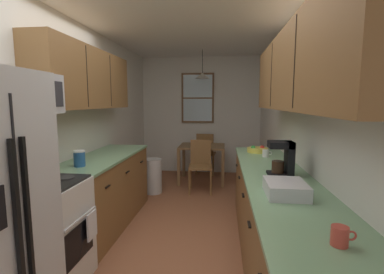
# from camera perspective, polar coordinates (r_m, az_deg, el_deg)

# --- Properties ---
(ground_plane) EXTENTS (12.00, 12.00, 0.00)m
(ground_plane) POSITION_cam_1_polar(r_m,az_deg,el_deg) (3.87, -1.49, -16.70)
(ground_plane) COLOR #995B3D
(wall_left) EXTENTS (0.10, 9.00, 2.55)m
(wall_left) POSITION_cam_1_polar(r_m,az_deg,el_deg) (3.97, -21.25, 2.46)
(wall_left) COLOR silver
(wall_left) RESTS_ON ground
(wall_right) EXTENTS (0.10, 9.00, 2.55)m
(wall_right) POSITION_cam_1_polar(r_m,az_deg,el_deg) (3.62, 20.12, 2.10)
(wall_right) COLOR silver
(wall_right) RESTS_ON ground
(wall_back) EXTENTS (4.40, 0.10, 2.55)m
(wall_back) POSITION_cam_1_polar(r_m,az_deg,el_deg) (6.18, 1.84, 4.48)
(wall_back) COLOR silver
(wall_back) RESTS_ON ground
(ceiling_slab) EXTENTS (4.40, 9.00, 0.08)m
(ceiling_slab) POSITION_cam_1_polar(r_m,az_deg,el_deg) (3.68, -1.63, 23.28)
(ceiling_slab) COLOR white
(stove_range) EXTENTS (0.66, 0.62, 1.10)m
(stove_range) POSITION_cam_1_polar(r_m,az_deg,el_deg) (2.75, -28.40, -17.27)
(stove_range) COLOR white
(stove_range) RESTS_ON ground
(microwave_over_range) EXTENTS (0.39, 0.63, 0.33)m
(microwave_over_range) POSITION_cam_1_polar(r_m,az_deg,el_deg) (2.59, -32.05, 7.64)
(microwave_over_range) COLOR silver
(counter_left) EXTENTS (0.64, 1.84, 0.90)m
(counter_left) POSITION_cam_1_polar(r_m,az_deg,el_deg) (3.76, -17.59, -10.46)
(counter_left) COLOR brown
(counter_left) RESTS_ON ground
(upper_cabinets_left) EXTENTS (0.33, 1.92, 0.71)m
(upper_cabinets_left) POSITION_cam_1_polar(r_m,az_deg,el_deg) (3.61, -20.84, 11.12)
(upper_cabinets_left) COLOR brown
(counter_right) EXTENTS (0.64, 3.16, 0.90)m
(counter_right) POSITION_cam_1_polar(r_m,az_deg,el_deg) (2.83, 16.96, -16.46)
(counter_right) COLOR brown
(counter_right) RESTS_ON ground
(upper_cabinets_right) EXTENTS (0.33, 2.84, 0.69)m
(upper_cabinets_right) POSITION_cam_1_polar(r_m,az_deg,el_deg) (2.59, 21.45, 12.80)
(upper_cabinets_right) COLOR brown
(dining_table) EXTENTS (0.88, 0.74, 0.73)m
(dining_table) POSITION_cam_1_polar(r_m,az_deg,el_deg) (5.44, 2.09, -3.04)
(dining_table) COLOR brown
(dining_table) RESTS_ON ground
(dining_chair_near) EXTENTS (0.42, 0.42, 0.90)m
(dining_chair_near) POSITION_cam_1_polar(r_m,az_deg,el_deg) (4.89, 1.78, -5.41)
(dining_chair_near) COLOR brown
(dining_chair_near) RESTS_ON ground
(dining_chair_far) EXTENTS (0.44, 0.44, 0.90)m
(dining_chair_far) POSITION_cam_1_polar(r_m,az_deg,el_deg) (6.02, 2.84, -3.03)
(dining_chair_far) COLOR brown
(dining_chair_far) RESTS_ON ground
(pendant_light) EXTENTS (0.27, 0.27, 0.53)m
(pendant_light) POSITION_cam_1_polar(r_m,az_deg,el_deg) (5.37, 2.16, 12.55)
(pendant_light) COLOR black
(back_window) EXTENTS (0.71, 0.05, 1.08)m
(back_window) POSITION_cam_1_polar(r_m,az_deg,el_deg) (6.11, 1.18, 8.03)
(back_window) COLOR brown
(trash_bin) EXTENTS (0.30, 0.30, 0.60)m
(trash_bin) POSITION_cam_1_polar(r_m,az_deg,el_deg) (4.88, -8.02, -7.95)
(trash_bin) COLOR silver
(trash_bin) RESTS_ON ground
(storage_canister) EXTENTS (0.12, 0.12, 0.17)m
(storage_canister) POSITION_cam_1_polar(r_m,az_deg,el_deg) (3.13, -22.22, -4.11)
(storage_canister) COLOR #265999
(storage_canister) RESTS_ON counter_left
(dish_towel) EXTENTS (0.02, 0.16, 0.24)m
(dish_towel) POSITION_cam_1_polar(r_m,az_deg,el_deg) (2.69, -19.96, -16.72)
(dish_towel) COLOR white
(coffee_maker) EXTENTS (0.22, 0.18, 0.32)m
(coffee_maker) POSITION_cam_1_polar(r_m,az_deg,el_deg) (2.67, 18.42, -4.08)
(coffee_maker) COLOR black
(coffee_maker) RESTS_ON counter_right
(mug_by_coffeemaker) EXTENTS (0.11, 0.08, 0.09)m
(mug_by_coffeemaker) POSITION_cam_1_polar(r_m,az_deg,el_deg) (3.51, 14.99, -3.29)
(mug_by_coffeemaker) COLOR white
(mug_by_coffeemaker) RESTS_ON counter_right
(mug_spare) EXTENTS (0.12, 0.08, 0.09)m
(mug_spare) POSITION_cam_1_polar(r_m,az_deg,el_deg) (1.54, 28.24, -17.56)
(mug_spare) COLOR #BF3F33
(mug_spare) RESTS_ON counter_right
(fruit_bowl) EXTENTS (0.28, 0.28, 0.09)m
(fruit_bowl) POSITION_cam_1_polar(r_m,az_deg,el_deg) (3.82, 13.36, -2.54)
(fruit_bowl) COLOR #E5D14C
(fruit_bowl) RESTS_ON counter_right
(dish_rack) EXTENTS (0.28, 0.34, 0.10)m
(dish_rack) POSITION_cam_1_polar(r_m,az_deg,el_deg) (2.14, 18.75, -10.05)
(dish_rack) COLOR silver
(dish_rack) RESTS_ON counter_right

